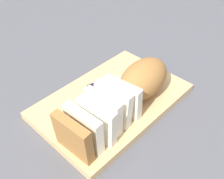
# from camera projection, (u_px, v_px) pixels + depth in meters

# --- Properties ---
(ground_plane) EXTENTS (3.00, 3.00, 0.00)m
(ground_plane) POSITION_uv_depth(u_px,v_px,m) (112.00, 103.00, 0.72)
(ground_plane) COLOR #4C4C51
(cutting_board) EXTENTS (0.40, 0.26, 0.02)m
(cutting_board) POSITION_uv_depth(u_px,v_px,m) (112.00, 101.00, 0.71)
(cutting_board) COLOR tan
(cutting_board) RESTS_ON ground_plane
(bread_loaf) EXTENTS (0.36, 0.13, 0.10)m
(bread_loaf) POSITION_uv_depth(u_px,v_px,m) (126.00, 93.00, 0.65)
(bread_loaf) COLOR #996633
(bread_loaf) RESTS_ON cutting_board
(bread_knife) EXTENTS (0.25, 0.08, 0.02)m
(bread_knife) POSITION_uv_depth(u_px,v_px,m) (108.00, 82.00, 0.74)
(bread_knife) COLOR silver
(bread_knife) RESTS_ON cutting_board
(crumb_near_knife) EXTENTS (0.00, 0.00, 0.00)m
(crumb_near_knife) POSITION_uv_depth(u_px,v_px,m) (114.00, 88.00, 0.73)
(crumb_near_knife) COLOR #A8753D
(crumb_near_knife) RESTS_ON cutting_board
(crumb_near_loaf) EXTENTS (0.00, 0.00, 0.00)m
(crumb_near_loaf) POSITION_uv_depth(u_px,v_px,m) (107.00, 107.00, 0.67)
(crumb_near_loaf) COLOR #A8753D
(crumb_near_loaf) RESTS_ON cutting_board
(crumb_stray_left) EXTENTS (0.01, 0.01, 0.01)m
(crumb_stray_left) POSITION_uv_depth(u_px,v_px,m) (95.00, 91.00, 0.72)
(crumb_stray_left) COLOR #A8753D
(crumb_stray_left) RESTS_ON cutting_board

